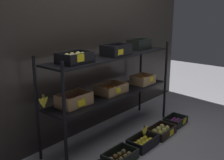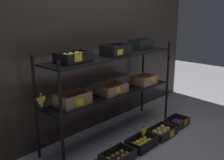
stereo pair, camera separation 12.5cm
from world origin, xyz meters
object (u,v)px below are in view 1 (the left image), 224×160
at_px(crate_ground_kiwi, 120,157).
at_px(crate_ground_plum, 175,121).
at_px(banana_bunch_loose, 144,131).
at_px(display_rack, 111,75).
at_px(crate_ground_lemon, 143,143).
at_px(crate_ground_pear, 161,131).

relative_size(crate_ground_kiwi, crate_ground_plum, 1.17).
bearing_deg(banana_bunch_loose, display_rack, 96.39).
bearing_deg(crate_ground_lemon, crate_ground_plum, 0.56).
height_order(crate_ground_kiwi, crate_ground_lemon, crate_ground_lemon).
bearing_deg(display_rack, crate_ground_lemon, -87.11).
xyz_separation_m(display_rack, banana_bunch_loose, (0.05, -0.46, -0.60)).
xyz_separation_m(crate_ground_lemon, crate_ground_plum, (0.81, 0.01, -0.01)).
distance_m(crate_ground_plum, banana_bunch_loose, 0.80).
relative_size(display_rack, crate_ground_kiwi, 5.44).
height_order(crate_ground_lemon, crate_ground_plum, crate_ground_lemon).
relative_size(display_rack, banana_bunch_loose, 14.22).
bearing_deg(banana_bunch_loose, crate_ground_plum, 0.68).
bearing_deg(crate_ground_kiwi, crate_ground_pear, -1.25).
height_order(crate_ground_plum, banana_bunch_loose, banana_bunch_loose).
distance_m(crate_ground_kiwi, crate_ground_lemon, 0.40).
distance_m(crate_ground_lemon, crate_ground_pear, 0.40).
bearing_deg(crate_ground_kiwi, crate_ground_plum, -0.12).
height_order(crate_ground_lemon, crate_ground_pear, crate_ground_lemon).
relative_size(display_rack, crate_ground_pear, 5.26).
bearing_deg(crate_ground_plum, banana_bunch_loose, -179.32).
xyz_separation_m(display_rack, crate_ground_plum, (0.83, -0.45, -0.74)).
height_order(display_rack, crate_ground_kiwi, display_rack).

